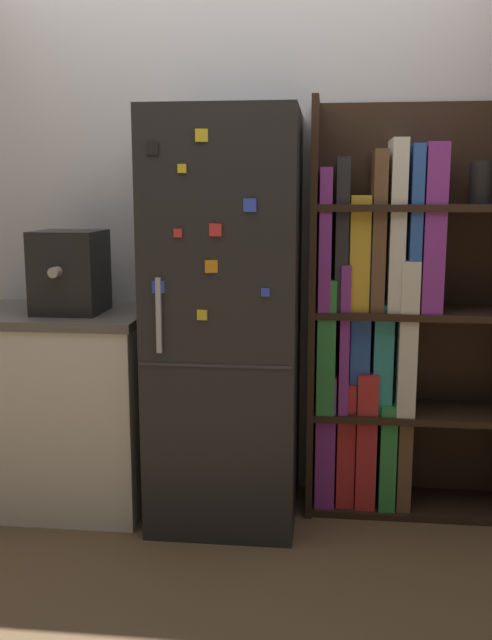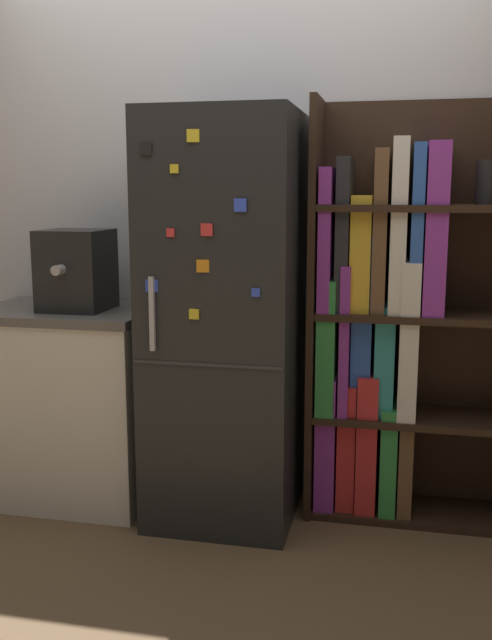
# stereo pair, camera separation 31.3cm
# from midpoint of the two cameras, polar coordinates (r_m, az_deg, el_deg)

# --- Properties ---
(ground_plane) EXTENTS (16.00, 16.00, 0.00)m
(ground_plane) POSITION_cam_midpoint_polar(r_m,az_deg,el_deg) (3.29, 0.76, -15.90)
(ground_plane) COLOR brown
(wall_back) EXTENTS (8.00, 0.05, 2.60)m
(wall_back) POSITION_cam_midpoint_polar(r_m,az_deg,el_deg) (3.42, 2.42, 7.74)
(wall_back) COLOR silver
(wall_back) RESTS_ON ground_plane
(refrigerator) EXTENTS (0.63, 0.67, 1.78)m
(refrigerator) POSITION_cam_midpoint_polar(r_m,az_deg,el_deg) (3.13, 1.26, -0.04)
(refrigerator) COLOR black
(refrigerator) RESTS_ON ground_plane
(bookshelf) EXTENTS (0.98, 0.37, 1.84)m
(bookshelf) POSITION_cam_midpoint_polar(r_m,az_deg,el_deg) (3.24, 14.44, -0.67)
(bookshelf) COLOR black
(bookshelf) RESTS_ON ground_plane
(kitchen_counter) EXTENTS (0.82, 0.61, 0.92)m
(kitchen_counter) POSITION_cam_midpoint_polar(r_m,az_deg,el_deg) (3.48, -11.32, -6.48)
(kitchen_counter) COLOR silver
(kitchen_counter) RESTS_ON ground_plane
(espresso_machine) EXTENTS (0.29, 0.35, 0.36)m
(espresso_machine) POSITION_cam_midpoint_polar(r_m,az_deg,el_deg) (3.30, -10.79, 3.94)
(espresso_machine) COLOR black
(espresso_machine) RESTS_ON kitchen_counter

